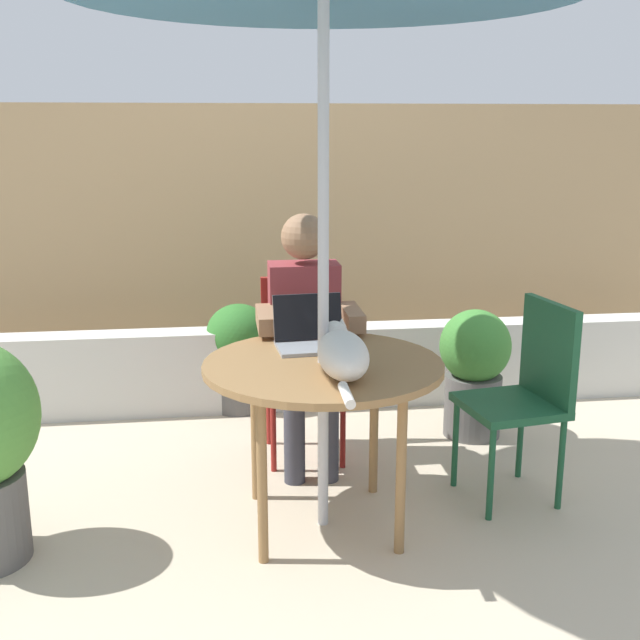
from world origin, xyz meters
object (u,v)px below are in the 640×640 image
object	(u,v)px
chair_empty	(528,385)
cat	(342,354)
potted_plant_near_fence	(474,367)
chair_occupied	(302,351)
potted_plant_corner	(239,354)
patio_table	(323,377)
person_seated	(306,327)
laptop	(310,332)

from	to	relation	value
chair_empty	cat	world-z (taller)	chair_empty
cat	potted_plant_near_fence	distance (m)	1.43
chair_occupied	cat	bearing A→B (deg)	-87.05
chair_occupied	potted_plant_corner	distance (m)	0.76
patio_table	chair_empty	world-z (taller)	chair_empty
person_seated	potted_plant_near_fence	size ratio (longest dim) A/B	1.77
chair_empty	laptop	distance (m)	1.00
chair_empty	laptop	size ratio (longest dim) A/B	2.81
chair_occupied	potted_plant_corner	world-z (taller)	chair_occupied
cat	potted_plant_corner	bearing A→B (deg)	102.28
person_seated	laptop	xyz separation A→B (m)	(-0.02, -0.40, 0.08)
potted_plant_corner	cat	bearing A→B (deg)	-77.72
potted_plant_corner	patio_table	bearing A→B (deg)	-78.22
chair_occupied	cat	world-z (taller)	chair_occupied
patio_table	laptop	distance (m)	0.28
patio_table	potted_plant_corner	world-z (taller)	patio_table
chair_occupied	chair_empty	xyz separation A→B (m)	(0.93, -0.65, 0.00)
cat	potted_plant_corner	xyz separation A→B (m)	(-0.35, 1.63, -0.47)
person_seated	laptop	size ratio (longest dim) A/B	3.88
cat	potted_plant_near_fence	size ratio (longest dim) A/B	0.94
chair_occupied	cat	size ratio (longest dim) A/B	1.37
patio_table	chair_empty	distance (m)	0.95
chair_empty	patio_table	bearing A→B (deg)	-170.81
patio_table	laptop	size ratio (longest dim) A/B	3.06
person_seated	potted_plant_near_fence	xyz separation A→B (m)	(0.93, 0.23, -0.31)
cat	potted_plant_near_fence	xyz separation A→B (m)	(0.88, 1.04, -0.42)
person_seated	cat	world-z (taller)	person_seated
laptop	patio_table	bearing A→B (deg)	-84.23
patio_table	chair_empty	xyz separation A→B (m)	(0.93, 0.15, -0.13)
cat	person_seated	bearing A→B (deg)	93.52
patio_table	potted_plant_near_fence	distance (m)	1.30
chair_empty	laptop	world-z (taller)	laptop
chair_empty	laptop	xyz separation A→B (m)	(-0.96, 0.09, 0.25)
cat	patio_table	bearing A→B (deg)	106.56
laptop	potted_plant_corner	size ratio (longest dim) A/B	0.51
chair_occupied	potted_plant_corner	xyz separation A→B (m)	(-0.30, 0.66, -0.20)
patio_table	person_seated	distance (m)	0.64
chair_occupied	cat	distance (m)	1.01
potted_plant_near_fence	patio_table	bearing A→B (deg)	-136.91
cat	potted_plant_near_fence	world-z (taller)	cat
person_seated	cat	xyz separation A→B (m)	(0.05, -0.81, 0.10)
patio_table	laptop	bearing A→B (deg)	95.77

